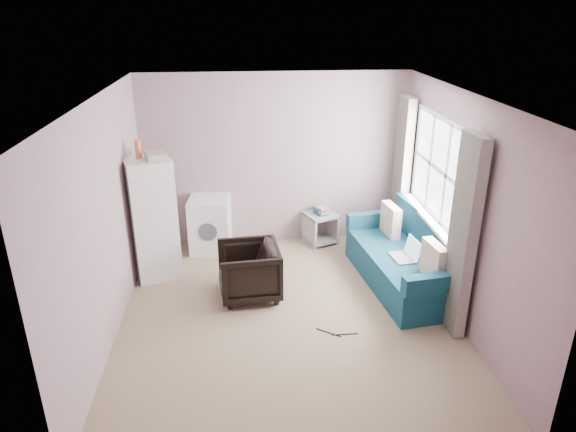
# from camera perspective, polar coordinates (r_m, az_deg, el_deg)

# --- Properties ---
(room) EXTENTS (3.84, 4.24, 2.54)m
(room) POSITION_cam_1_polar(r_m,az_deg,el_deg) (5.46, 0.25, 0.08)
(room) COLOR #8F795D
(room) RESTS_ON ground
(armchair) EXTENTS (0.73, 0.77, 0.73)m
(armchair) POSITION_cam_1_polar(r_m,az_deg,el_deg) (6.27, -4.38, -5.86)
(armchair) COLOR black
(armchair) RESTS_ON ground
(fridge) EXTENTS (0.70, 0.70, 1.81)m
(fridge) POSITION_cam_1_polar(r_m,az_deg,el_deg) (6.78, -14.83, -0.17)
(fridge) COLOR silver
(fridge) RESTS_ON ground
(washing_machine) EXTENTS (0.60, 0.61, 0.80)m
(washing_machine) POSITION_cam_1_polar(r_m,az_deg,el_deg) (7.47, -8.64, -0.78)
(washing_machine) COLOR silver
(washing_machine) RESTS_ON ground
(side_table) EXTENTS (0.54, 0.54, 0.57)m
(side_table) POSITION_cam_1_polar(r_m,az_deg,el_deg) (7.68, 3.60, -1.09)
(side_table) COLOR gray
(side_table) RESTS_ON ground
(sofa) EXTENTS (1.15, 2.09, 0.89)m
(sofa) POSITION_cam_1_polar(r_m,az_deg,el_deg) (6.71, 13.27, -4.84)
(sofa) COLOR navy
(sofa) RESTS_ON ground
(window_dressing) EXTENTS (0.17, 2.62, 2.18)m
(window_dressing) POSITION_cam_1_polar(r_m,az_deg,el_deg) (6.53, 15.26, 1.73)
(window_dressing) COLOR white
(window_dressing) RESTS_ON ground
(floor_cables) EXTENTS (0.44, 0.18, 0.01)m
(floor_cables) POSITION_cam_1_polar(r_m,az_deg,el_deg) (5.77, 5.44, -12.85)
(floor_cables) COLOR black
(floor_cables) RESTS_ON ground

